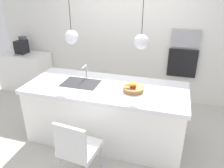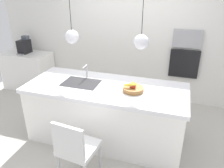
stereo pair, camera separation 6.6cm
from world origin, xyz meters
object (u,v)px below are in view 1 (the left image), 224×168
at_px(microwave, 186,38).
at_px(oven, 182,63).
at_px(coffee_machine, 22,47).
at_px(fruit_bowl, 133,88).
at_px(chair_near, 77,148).

xyz_separation_m(microwave, oven, (0.00, 0.00, -0.50)).
height_order(coffee_machine, microwave, microwave).
relative_size(fruit_bowl, oven, 0.53).
bearing_deg(fruit_bowl, microwave, 67.38).
bearing_deg(coffee_machine, microwave, 4.84).
relative_size(coffee_machine, chair_near, 0.42).
distance_m(fruit_bowl, microwave, 1.80).
relative_size(coffee_machine, oven, 0.68).
xyz_separation_m(coffee_machine, microwave, (3.51, 0.30, 0.35)).
distance_m(microwave, oven, 0.50).
distance_m(coffee_machine, chair_near, 3.28).
xyz_separation_m(microwave, chair_near, (-1.16, -2.53, -0.85)).
height_order(fruit_bowl, oven, oven).
relative_size(oven, chair_near, 0.61).
bearing_deg(chair_near, coffee_machine, 136.43).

